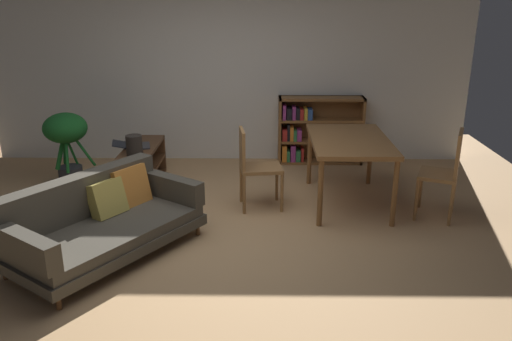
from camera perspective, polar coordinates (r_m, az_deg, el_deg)
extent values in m
plane|color=tan|center=(5.19, -4.75, -7.53)|extent=(8.16, 8.16, 0.00)
cube|color=silver|center=(7.40, -3.11, 11.49)|extent=(6.80, 0.10, 2.70)
cylinder|color=brown|center=(5.26, -6.50, -6.54)|extent=(0.04, 0.04, 0.11)
cylinder|color=brown|center=(4.36, -21.07, -13.53)|extent=(0.04, 0.04, 0.11)
cylinder|color=brown|center=(5.75, -12.15, -4.54)|extent=(0.04, 0.04, 0.11)
cylinder|color=brown|center=(4.95, -26.07, -10.21)|extent=(0.04, 0.04, 0.11)
cube|color=#474238|center=(4.98, -16.05, -7.36)|extent=(1.73, 1.95, 0.10)
cube|color=#474238|center=(4.94, -16.15, -6.31)|extent=(1.66, 1.87, 0.10)
cube|color=#474238|center=(5.10, -18.87, -2.68)|extent=(1.12, 1.49, 0.40)
cube|color=#474238|center=(5.36, -9.59, -1.80)|extent=(0.77, 0.60, 0.24)
cube|color=#474238|center=(4.47, -24.48, -7.66)|extent=(0.77, 0.60, 0.24)
cube|color=tan|center=(5.10, -16.19, -3.00)|extent=(0.37, 0.41, 0.37)
cube|color=orange|center=(5.28, -13.72, -1.76)|extent=(0.38, 0.43, 0.40)
cube|color=#56351E|center=(7.18, -11.54, 1.91)|extent=(0.39, 0.04, 0.50)
cube|color=#56351E|center=(6.03, -13.93, -1.57)|extent=(0.39, 0.04, 0.50)
cube|color=#56351E|center=(6.60, -12.62, 0.18)|extent=(0.39, 1.25, 0.04)
cube|color=#56351E|center=(6.53, -12.77, 2.24)|extent=(0.39, 1.29, 0.04)
cube|color=#56351E|center=(6.67, -12.49, -1.56)|extent=(0.39, 1.25, 0.04)
cube|color=#333338|center=(6.60, -12.73, 2.69)|extent=(0.30, 0.36, 0.02)
cube|color=black|center=(6.60, -14.71, 2.83)|extent=(0.28, 0.34, 0.06)
cylinder|color=#2D2823|center=(6.22, -13.36, 2.73)|extent=(0.19, 0.19, 0.24)
cylinder|color=slate|center=(6.21, -13.40, 3.16)|extent=(0.10, 0.10, 0.01)
cylinder|color=#333338|center=(6.98, -19.84, -0.50)|extent=(0.30, 0.30, 0.23)
cylinder|color=#1E6B28|center=(6.84, -18.93, 2.65)|extent=(0.34, 0.08, 0.57)
cylinder|color=#1E6B28|center=(6.93, -19.73, 2.00)|extent=(0.09, 0.14, 0.38)
cylinder|color=#1E6B28|center=(6.95, -20.42, 2.57)|extent=(0.15, 0.18, 0.53)
cylinder|color=#1E6B28|center=(6.85, -20.79, 2.22)|extent=(0.17, 0.17, 0.52)
cylinder|color=#1E6B28|center=(6.74, -20.31, 2.45)|extent=(0.11, 0.29, 0.61)
ellipsoid|color=#1E6B28|center=(6.81, -20.42, 4.44)|extent=(0.54, 0.54, 0.38)
cylinder|color=brown|center=(6.54, 5.96, 1.56)|extent=(0.06, 0.06, 0.73)
cylinder|color=brown|center=(5.34, 7.15, -2.54)|extent=(0.06, 0.06, 0.73)
cylinder|color=brown|center=(6.66, 12.54, 1.51)|extent=(0.06, 0.06, 0.73)
cylinder|color=brown|center=(5.48, 15.14, -2.51)|extent=(0.06, 0.06, 0.73)
cube|color=brown|center=(5.88, 10.36, 3.28)|extent=(0.87, 1.38, 0.05)
cylinder|color=olive|center=(6.02, 2.32, -1.32)|extent=(0.04, 0.04, 0.45)
cylinder|color=olive|center=(5.70, 2.89, -2.52)|extent=(0.04, 0.04, 0.45)
cylinder|color=olive|center=(5.97, -1.66, -1.49)|extent=(0.04, 0.04, 0.45)
cylinder|color=olive|center=(5.64, -1.32, -2.72)|extent=(0.04, 0.04, 0.45)
cube|color=olive|center=(5.75, 0.57, 0.27)|extent=(0.50, 0.44, 0.04)
cube|color=olive|center=(5.65, -1.54, 2.45)|extent=(0.08, 0.35, 0.43)
cylinder|color=olive|center=(5.74, 17.35, -3.17)|extent=(0.04, 0.04, 0.46)
cylinder|color=olive|center=(6.10, 17.81, -1.89)|extent=(0.04, 0.04, 0.46)
cylinder|color=olive|center=(5.72, 20.82, -3.64)|extent=(0.04, 0.04, 0.46)
cylinder|color=olive|center=(6.09, 21.07, -2.32)|extent=(0.04, 0.04, 0.46)
cube|color=olive|center=(5.82, 19.53, -0.44)|extent=(0.52, 0.55, 0.04)
cube|color=olive|center=(5.74, 21.54, 1.76)|extent=(0.18, 0.37, 0.47)
cube|color=brown|center=(7.35, 2.63, 4.50)|extent=(0.04, 0.30, 0.95)
cube|color=brown|center=(7.48, 11.61, 4.39)|extent=(0.04, 0.30, 0.95)
cube|color=brown|center=(7.29, 7.31, 7.94)|extent=(1.20, 0.30, 0.04)
cube|color=brown|center=(7.52, 7.02, 1.07)|extent=(1.20, 0.30, 0.04)
cube|color=brown|center=(7.52, 7.06, 4.70)|extent=(1.16, 0.04, 0.95)
cube|color=brown|center=(7.43, 7.11, 3.32)|extent=(1.16, 0.28, 0.04)
cube|color=brown|center=(7.36, 7.21, 5.61)|extent=(1.16, 0.28, 0.04)
cube|color=orange|center=(7.42, 3.15, 2.04)|extent=(0.07, 0.23, 0.23)
cube|color=#337F47|center=(7.44, 3.59, 1.76)|extent=(0.04, 0.23, 0.16)
cube|color=#993884|center=(7.43, 4.10, 2.04)|extent=(0.07, 0.24, 0.23)
cube|color=#337F47|center=(7.44, 4.66, 1.76)|extent=(0.06, 0.22, 0.16)
cube|color=red|center=(7.43, 5.13, 1.85)|extent=(0.04, 0.18, 0.19)
cube|color=red|center=(7.35, 3.19, 4.05)|extent=(0.07, 0.22, 0.16)
cube|color=black|center=(7.33, 3.62, 4.29)|extent=(0.04, 0.18, 0.23)
cube|color=orange|center=(7.35, 3.96, 4.20)|extent=(0.05, 0.22, 0.20)
cube|color=#337F47|center=(7.36, 4.33, 4.02)|extent=(0.04, 0.23, 0.15)
cube|color=#993884|center=(7.35, 4.79, 4.02)|extent=(0.06, 0.20, 0.16)
cube|color=#993884|center=(7.28, 3.14, 6.54)|extent=(0.04, 0.24, 0.20)
cube|color=black|center=(7.28, 3.68, 6.38)|extent=(0.07, 0.24, 0.16)
cube|color=#993884|center=(7.27, 4.22, 6.44)|extent=(0.05, 0.19, 0.18)
cube|color=black|center=(7.28, 4.66, 6.35)|extent=(0.05, 0.19, 0.16)
cube|color=red|center=(7.29, 5.07, 6.30)|extent=(0.05, 0.20, 0.15)
cube|color=gold|center=(7.30, 5.50, 6.36)|extent=(0.04, 0.24, 0.16)
cube|color=#2D5199|center=(7.30, 5.99, 6.28)|extent=(0.06, 0.21, 0.15)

